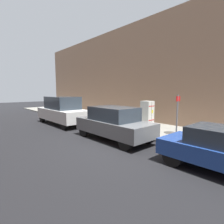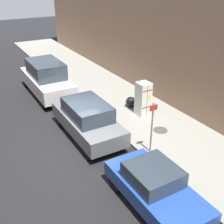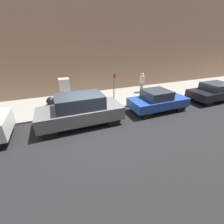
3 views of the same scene
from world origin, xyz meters
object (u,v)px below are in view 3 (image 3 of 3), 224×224
object	(u,v)px
discarded_refrigerator	(65,91)
parked_hatchback_blue	(158,100)
street_sign_post	(114,88)
trash_bag	(51,101)
parked_sedan_dark	(217,91)
parked_suv_gray	(80,110)
pedestrian_walking_far	(142,81)

from	to	relation	value
discarded_refrigerator	parked_hatchback_blue	bearing A→B (deg)	57.86
discarded_refrigerator	street_sign_post	world-z (taller)	street_sign_post
street_sign_post	trash_bag	bearing A→B (deg)	-112.75
discarded_refrigerator	parked_sedan_dark	bearing A→B (deg)	72.78
parked_suv_gray	parked_hatchback_blue	size ratio (longest dim) A/B	1.17
street_sign_post	parked_suv_gray	distance (m)	3.20
parked_suv_gray	parked_sedan_dark	size ratio (longest dim) A/B	0.95
parked_suv_gray	discarded_refrigerator	bearing A→B (deg)	-173.19
pedestrian_walking_far	parked_suv_gray	bearing A→B (deg)	-134.95
parked_sedan_dark	pedestrian_walking_far	bearing A→B (deg)	-128.27
trash_bag	discarded_refrigerator	bearing A→B (deg)	91.87
trash_bag	pedestrian_walking_far	bearing A→B (deg)	91.57
street_sign_post	parked_sedan_dark	bearing A→B (deg)	78.29
street_sign_post	parked_hatchback_blue	bearing A→B (deg)	55.38
parked_hatchback_blue	trash_bag	bearing A→B (deg)	-117.43
parked_hatchback_blue	parked_sedan_dark	distance (m)	5.68
trash_bag	parked_sedan_dark	size ratio (longest dim) A/B	0.12
trash_bag	pedestrian_walking_far	size ratio (longest dim) A/B	0.34
street_sign_post	parked_hatchback_blue	distance (m)	3.04
trash_bag	parked_suv_gray	bearing A→B (deg)	23.73
street_sign_post	pedestrian_walking_far	xyz separation A→B (m)	(-1.96, 3.49, -0.32)
parked_suv_gray	parked_sedan_dark	xyz separation A→B (m)	(0.00, 10.79, -0.19)
street_sign_post	parked_sedan_dark	size ratio (longest dim) A/B	0.48
trash_bag	parked_hatchback_blue	bearing A→B (deg)	62.57
discarded_refrigerator	parked_sedan_dark	xyz separation A→B (m)	(3.47, 11.20, -0.31)
discarded_refrigerator	pedestrian_walking_far	size ratio (longest dim) A/B	1.07
discarded_refrigerator	trash_bag	size ratio (longest dim) A/B	3.10
pedestrian_walking_far	parked_suv_gray	world-z (taller)	pedestrian_walking_far
street_sign_post	parked_hatchback_blue	world-z (taller)	street_sign_post
street_sign_post	trash_bag	world-z (taller)	street_sign_post
discarded_refrigerator	parked_hatchback_blue	world-z (taller)	discarded_refrigerator
pedestrian_walking_far	parked_sedan_dark	bearing A→B (deg)	-23.82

